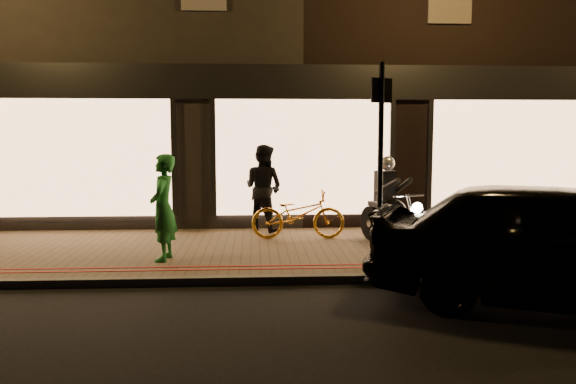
% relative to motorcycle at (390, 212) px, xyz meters
% --- Properties ---
extents(ground, '(90.00, 90.00, 0.00)m').
position_rel_motorcycle_xyz_m(ground, '(-1.38, -2.02, -0.73)').
color(ground, black).
rests_on(ground, ground).
extents(sidewalk, '(50.00, 4.00, 0.12)m').
position_rel_motorcycle_xyz_m(sidewalk, '(-1.38, -0.02, -0.67)').
color(sidewalk, brown).
rests_on(sidewalk, ground).
extents(kerb_stone, '(50.00, 0.14, 0.12)m').
position_rel_motorcycle_xyz_m(kerb_stone, '(-1.38, -1.97, -0.67)').
color(kerb_stone, '#59544C').
rests_on(kerb_stone, ground).
extents(red_kerb_lines, '(50.00, 0.26, 0.01)m').
position_rel_motorcycle_xyz_m(red_kerb_lines, '(-1.38, -1.47, -0.61)').
color(red_kerb_lines, '#9C190E').
rests_on(red_kerb_lines, sidewalk).
extents(building_row, '(48.00, 10.11, 8.50)m').
position_rel_motorcycle_xyz_m(building_row, '(-1.38, 6.97, 3.51)').
color(building_row, black).
rests_on(building_row, ground).
extents(motorcycle, '(0.84, 1.87, 1.59)m').
position_rel_motorcycle_xyz_m(motorcycle, '(0.00, 0.00, 0.00)').
color(motorcycle, black).
rests_on(motorcycle, sidewalk).
extents(sign_post, '(0.33, 0.17, 3.00)m').
position_rel_motorcycle_xyz_m(sign_post, '(-0.56, -1.62, 1.06)').
color(sign_post, black).
rests_on(sign_post, sidewalk).
extents(bicycle_gold, '(1.76, 0.63, 0.92)m').
position_rel_motorcycle_xyz_m(bicycle_gold, '(-1.57, 0.80, -0.15)').
color(bicycle_gold, gold).
rests_on(bicycle_gold, sidewalk).
extents(person_green, '(0.44, 0.64, 1.67)m').
position_rel_motorcycle_xyz_m(person_green, '(-3.81, -0.89, 0.22)').
color(person_green, '#207B30').
rests_on(person_green, sidewalk).
extents(person_dark, '(1.08, 1.04, 1.76)m').
position_rel_motorcycle_xyz_m(person_dark, '(-2.21, 1.70, 0.27)').
color(person_dark, black).
rests_on(person_dark, sidewalk).
extents(parked_car, '(4.99, 3.59, 1.58)m').
position_rel_motorcycle_xyz_m(parked_car, '(1.32, -3.22, 0.05)').
color(parked_car, black).
rests_on(parked_car, ground).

